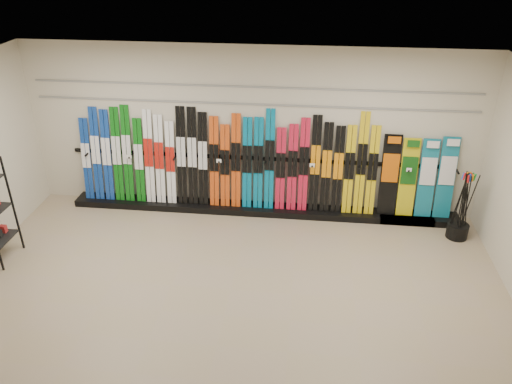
# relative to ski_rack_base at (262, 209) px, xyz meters

# --- Properties ---
(floor) EXTENTS (8.00, 8.00, 0.00)m
(floor) POSITION_rel_ski_rack_base_xyz_m (-0.22, -2.28, -0.06)
(floor) COLOR tan
(floor) RESTS_ON ground
(back_wall) EXTENTS (8.00, 0.00, 8.00)m
(back_wall) POSITION_rel_ski_rack_base_xyz_m (-0.22, 0.22, 1.44)
(back_wall) COLOR beige
(back_wall) RESTS_ON floor
(ceiling) EXTENTS (8.00, 8.00, 0.00)m
(ceiling) POSITION_rel_ski_rack_base_xyz_m (-0.22, -2.28, 2.94)
(ceiling) COLOR silver
(ceiling) RESTS_ON back_wall
(ski_rack_base) EXTENTS (8.00, 0.40, 0.12)m
(ski_rack_base) POSITION_rel_ski_rack_base_xyz_m (0.00, 0.00, 0.00)
(ski_rack_base) COLOR black
(ski_rack_base) RESTS_ON floor
(skis) EXTENTS (5.36, 0.28, 1.82)m
(skis) POSITION_rel_ski_rack_base_xyz_m (-0.68, 0.07, 0.89)
(skis) COLOR #133C98
(skis) RESTS_ON ski_rack_base
(snowboards) EXTENTS (1.26, 0.23, 1.45)m
(snowboards) POSITION_rel_ski_rack_base_xyz_m (2.70, 0.07, 0.77)
(snowboards) COLOR black
(snowboards) RESTS_ON ski_rack_base
(pole_bin) EXTENTS (0.35, 0.35, 0.25)m
(pole_bin) POSITION_rel_ski_rack_base_xyz_m (3.38, -0.46, 0.07)
(pole_bin) COLOR black
(pole_bin) RESTS_ON floor
(ski_poles) EXTENTS (0.32, 0.22, 1.18)m
(ski_poles) POSITION_rel_ski_rack_base_xyz_m (3.38, -0.46, 0.55)
(ski_poles) COLOR black
(ski_poles) RESTS_ON pole_bin
(slatwall_rail_0) EXTENTS (7.60, 0.02, 0.03)m
(slatwall_rail_0) POSITION_rel_ski_rack_base_xyz_m (-0.22, 0.20, 1.94)
(slatwall_rail_0) COLOR gray
(slatwall_rail_0) RESTS_ON back_wall
(slatwall_rail_1) EXTENTS (7.60, 0.02, 0.03)m
(slatwall_rail_1) POSITION_rel_ski_rack_base_xyz_m (-0.22, 0.20, 2.24)
(slatwall_rail_1) COLOR gray
(slatwall_rail_1) RESTS_ON back_wall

